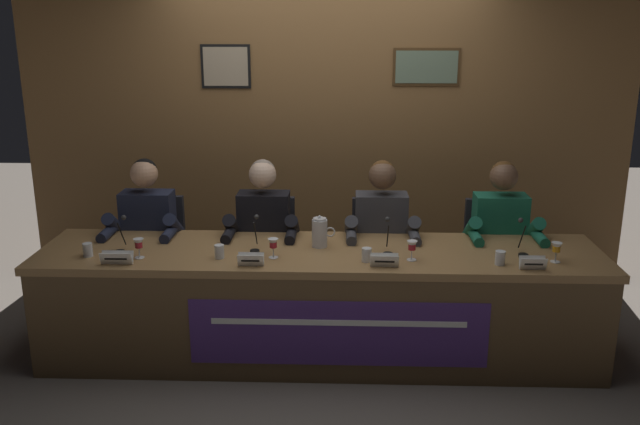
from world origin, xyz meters
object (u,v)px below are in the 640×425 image
nameplate_center_right (384,261)px  panelist_far_right (501,237)px  juice_glass_far_right (556,249)px  microphone_far_right (522,243)px  chair_center_right (379,263)px  water_cup_center_left (219,252)px  panelist_center_right (381,235)px  chair_center_left (267,262)px  conference_table (320,289)px  nameplate_far_left (117,258)px  panelist_center_left (263,234)px  chair_far_right (493,264)px  nameplate_far_right (533,263)px  water_cup_far_right (500,259)px  nameplate_center_left (251,260)px  microphone_far_left (121,240)px  juice_glass_far_left (139,245)px  water_pitcher_central (320,232)px  water_cup_far_left (88,251)px  water_cup_center_right (367,255)px  microphone_center_left (255,240)px  chair_far_left (156,260)px  juice_glass_center_right (412,247)px  microphone_center_right (388,242)px  panelist_far_left (146,233)px  juice_glass_center_left (273,245)px

nameplate_center_right → panelist_far_right: (0.84, 0.67, -0.06)m
juice_glass_far_right → microphone_far_right: microphone_far_right is taller
chair_center_right → juice_glass_far_right: chair_center_right is taller
water_cup_center_left → panelist_center_right: (1.03, 0.55, -0.06)m
chair_center_left → chair_center_right: 0.82m
conference_table → microphone_far_right: size_ratio=16.61×
nameplate_far_left → panelist_center_left: panelist_center_left is taller
chair_far_right → nameplate_far_right: (0.03, -0.89, 0.34)m
chair_far_right → conference_table: bearing=-150.6°
water_cup_far_right → nameplate_center_left: bearing=-176.9°
water_cup_center_left → chair_far_right: size_ratio=0.10×
conference_table → chair_center_right: size_ratio=4.03×
nameplate_center_right → chair_far_right: 1.26m
nameplate_far_right → water_cup_far_right: bearing=155.1°
chair_far_right → nameplate_far_right: bearing=-88.1°
nameplate_center_left → panelist_center_right: 1.07m
microphone_far_right → microphone_far_left: bearing=-179.4°
juice_glass_far_left → water_cup_far_right: bearing=-1.0°
water_pitcher_central → juice_glass_far_left: bearing=-166.9°
water_cup_far_left → nameplate_far_left: bearing=-30.7°
water_cup_far_right → chair_center_right: bearing=130.0°
chair_center_left → chair_center_right: bearing=0.0°
juice_glass_far_left → nameplate_center_left: bearing=-9.7°
microphone_far_left → water_cup_center_right: size_ratio=2.54×
water_cup_far_left → microphone_far_right: microphone_far_right is taller
conference_table → microphone_center_left: size_ratio=16.61×
nameplate_far_left → juice_glass_far_right: 2.65m
water_cup_far_left → panelist_center_right: (1.85, 0.55, -0.06)m
panelist_far_right → water_pitcher_central: (-1.24, -0.31, 0.11)m
chair_far_left → nameplate_far_right: size_ratio=5.80×
nameplate_center_left → water_cup_center_right: bearing=8.8°
chair_center_left → chair_center_right: (0.82, 0.00, 0.00)m
chair_far_right → water_pitcher_central: (-1.24, -0.51, 0.39)m
panelist_center_left → juice_glass_center_right: size_ratio=9.82×
microphone_far_left → panelist_center_right: panelist_center_right is taller
panelist_center_left → chair_far_right: (1.65, 0.20, -0.28)m
panelist_center_left → water_cup_far_right: (1.50, -0.61, 0.06)m
chair_far_left → panelist_center_left: size_ratio=0.73×
nameplate_far_left → microphone_center_left: microphone_center_left is taller
conference_table → panelist_center_left: (-0.41, 0.50, 0.20)m
chair_far_left → water_cup_center_left: chair_far_left is taller
water_cup_center_right → microphone_center_right: microphone_center_right is taller
chair_center_right → microphone_center_left: bearing=-143.4°
microphone_far_left → water_cup_far_right: 2.35m
panelist_far_left → panelist_center_right: size_ratio=1.00×
panelist_far_left → water_pitcher_central: (1.23, -0.31, 0.11)m
nameplate_center_left → microphone_center_left: bearing=91.4°
panelist_center_right → chair_center_right: bearing=90.0°
juice_glass_center_left → water_pitcher_central: 0.36m
chair_far_left → panelist_far_left: 0.34m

